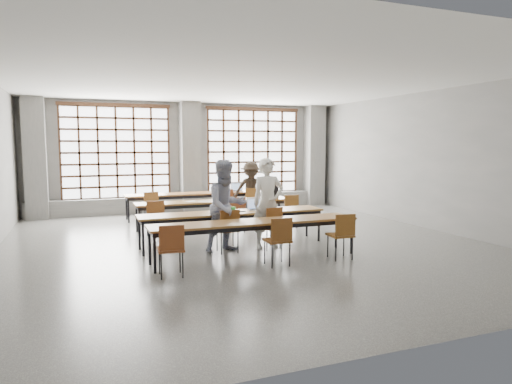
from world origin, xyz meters
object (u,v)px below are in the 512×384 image
Objects in this scene: chair_front_left at (228,226)px; chair_mid_centre at (237,211)px; chair_mid_left at (155,215)px; student_female at (226,206)px; chair_near_mid at (279,237)px; student_male at (268,203)px; chair_front_right at (271,223)px; desk_row_d at (256,224)px; desk_row_a at (194,195)px; green_box at (230,209)px; red_pouch at (171,246)px; laptop_front at (256,207)px; chair_back_right at (252,199)px; chair_near_left at (171,245)px; mouse at (274,209)px; desk_row_b at (215,203)px; chair_back_mid at (226,201)px; laptop_back at (237,189)px; phone at (242,211)px; backpack at (272,190)px; chair_mid_right at (289,208)px; plastic_bag at (223,187)px; chair_near_right at (342,231)px; student_back at (251,189)px; chair_back_left at (150,204)px; desk_row_c at (233,215)px.

chair_mid_centre is at bearing 66.68° from chair_front_left.
student_female is (1.13, -1.86, 0.39)m from chair_mid_left.
student_male is at bearing 75.11° from chair_near_mid.
desk_row_d is at bearing -132.52° from chair_front_right.
desk_row_d is 0.88m from chair_front_right.
desk_row_a is 3.91m from green_box.
laptop_front is at bearing 40.85° from red_pouch.
chair_back_right is 6.25m from chair_near_left.
chair_back_right is 8.98× the size of mouse.
chair_back_mid is at bearing 62.15° from desk_row_b.
desk_row_b is 2.48m from laptop_back.
chair_back_mid is 1.00× the size of chair_near_left.
laptop_front reaches higher than desk_row_a.
chair_near_left is 0.48× the size of student_female.
student_male is 0.61m from phone.
chair_near_left is 8.98× the size of mouse.
student_male reaches higher than laptop_back.
chair_mid_left is at bearing 137.82° from phone.
chair_mid_centre is 1.45m from backpack.
chair_front_left is at bearing -138.87° from chair_mid_right.
plastic_bag is at bearing 78.57° from phone.
student_back reaches higher than chair_near_right.
student_female is at bearing 172.11° from chair_front_right.
chair_mid_left and chair_near_mid have the same top height.
chair_mid_right is 0.54× the size of student_back.
student_back is at bearing 57.45° from red_pouch.
chair_mid_left reaches higher than desk_row_a.
chair_near_left is 6.77× the size of phone.
desk_row_d is 16.00× the size of green_box.
red_pouch is at bearing -108.64° from student_back.
chair_mid_left is 1.00× the size of chair_near_mid.
desk_row_d is at bearing -100.55° from plastic_bag.
chair_front_right is 1.00× the size of chair_near_mid.
chair_near_mid is at bearing -88.92° from desk_row_a.
chair_near_right is 2.25m from phone.
chair_mid_right is 2.35m from student_male.
backpack reaches higher than chair_mid_right.
desk_row_b is at bearing -121.92° from student_back.
chair_front_left is 2.18× the size of laptop_front.
red_pouch is (-3.65, -3.18, -0.04)m from chair_mid_right.
chair_near_mid is 6.13m from laptop_back.
desk_row_d is 9.89× the size of laptop_front.
laptop_front reaches higher than chair_back_mid.
chair_mid_right is (1.80, -0.63, -0.13)m from desk_row_b.
phone is (-1.54, -3.59, -0.08)m from student_back.
chair_mid_right is at bearing 53.49° from desk_row_d.
backpack is at bearing 106.56° from chair_mid_right.
mouse is (-0.53, -4.12, -0.04)m from laptop_back.
green_box is (1.22, -3.28, 0.24)m from chair_back_left.
chair_mid_left is at bearing 136.46° from desk_row_c.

